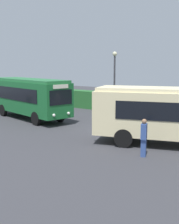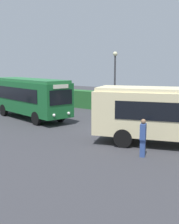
# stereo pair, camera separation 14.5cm
# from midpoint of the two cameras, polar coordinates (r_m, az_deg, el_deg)

# --- Properties ---
(ground_plane) EXTENTS (64.00, 64.00, 0.00)m
(ground_plane) POSITION_cam_midpoint_polar(r_m,az_deg,el_deg) (19.36, 5.33, -4.06)
(ground_plane) COLOR #38383D
(bus_green) EXTENTS (8.86, 3.97, 3.24)m
(bus_green) POSITION_cam_midpoint_polar(r_m,az_deg,el_deg) (24.67, -11.51, 3.00)
(bus_green) COLOR #19602D
(bus_green) RESTS_ON ground_plane
(person_center) EXTENTS (0.55, 0.49, 1.75)m
(person_center) POSITION_cam_midpoint_polar(r_m,az_deg,el_deg) (26.12, -5.44, 1.38)
(person_center) COLOR silver
(person_center) RESTS_ON ground_plane
(person_right) EXTENTS (0.52, 0.37, 1.92)m
(person_right) POSITION_cam_midpoint_polar(r_m,az_deg,el_deg) (20.02, 10.41, -0.77)
(person_right) COLOR olive
(person_right) RESTS_ON ground_plane
(person_far) EXTENTS (0.39, 0.51, 1.84)m
(person_far) POSITION_cam_midpoint_polar(r_m,az_deg,el_deg) (14.50, 10.02, -4.67)
(person_far) COLOR #334C8C
(person_far) RESTS_ON ground_plane
(hedge_row) EXTENTS (44.00, 1.37, 1.74)m
(hedge_row) POSITION_cam_midpoint_polar(r_m,az_deg,el_deg) (26.13, 14.46, 1.04)
(hedge_row) COLOR #27632D
(hedge_row) RESTS_ON ground_plane
(lamppost) EXTENTS (0.36, 0.36, 5.39)m
(lamppost) POSITION_cam_midpoint_polar(r_m,az_deg,el_deg) (24.09, 4.61, 6.64)
(lamppost) COLOR #38383D
(lamppost) RESTS_ON ground_plane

